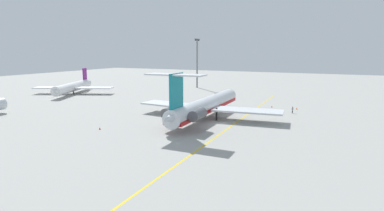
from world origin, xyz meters
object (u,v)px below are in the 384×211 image
object	(u,v)px
ground_crew_near_tail	(293,109)
safety_cone_tail	(272,106)
airliner_mid_left	(72,87)
safety_cone_wingtip	(297,108)
main_jetliner	(205,106)
light_mast	(197,61)
ground_crew_near_nose	(171,99)
safety_cone_nose	(100,128)

from	to	relation	value
ground_crew_near_tail	safety_cone_tail	world-z (taller)	ground_crew_near_tail
safety_cone_tail	airliner_mid_left	bearing A→B (deg)	93.70
ground_crew_near_tail	safety_cone_wingtip	bearing A→B (deg)	-46.66
airliner_mid_left	ground_crew_near_tail	bearing A→B (deg)	65.07
ground_crew_near_tail	safety_cone_wingtip	distance (m)	6.37
main_jetliner	ground_crew_near_tail	distance (m)	25.04
light_mast	safety_cone_wingtip	bearing A→B (deg)	-126.58
ground_crew_near_nose	ground_crew_near_tail	world-z (taller)	ground_crew_near_tail
airliner_mid_left	ground_crew_near_nose	size ratio (longest dim) A/B	17.28
ground_crew_near_tail	safety_cone_nose	bearing A→B (deg)	92.53
safety_cone_tail	light_mast	world-z (taller)	light_mast
safety_cone_wingtip	ground_crew_near_nose	bearing A→B (deg)	97.69
main_jetliner	ground_crew_near_nose	bearing A→B (deg)	46.54
main_jetliner	safety_cone_tail	distance (m)	26.17
ground_crew_near_nose	ground_crew_near_tail	distance (m)	38.13
ground_crew_near_tail	safety_cone_nose	size ratio (longest dim) A/B	3.31
ground_crew_near_nose	airliner_mid_left	bearing A→B (deg)	-157.25
ground_crew_near_nose	safety_cone_tail	bearing A→B (deg)	32.91
ground_crew_near_nose	safety_cone_wingtip	world-z (taller)	ground_crew_near_nose
ground_crew_near_tail	ground_crew_near_nose	bearing A→B (deg)	44.57
main_jetliner	ground_crew_near_tail	world-z (taller)	main_jetliner
main_jetliner	safety_cone_nose	distance (m)	25.20
ground_crew_near_tail	light_mast	xyz separation A→B (m)	(42.11, 47.92, 10.97)
main_jetliner	ground_crew_near_nose	xyz separation A→B (m)	(17.92, 19.69, -2.24)
main_jetliner	safety_cone_wingtip	bearing A→B (deg)	-40.20
airliner_mid_left	safety_cone_wingtip	bearing A→B (deg)	69.44
light_mast	main_jetliner	bearing A→B (deg)	-153.41
main_jetliner	ground_crew_near_tail	xyz separation A→B (m)	(16.81, -18.42, -2.18)
safety_cone_wingtip	light_mast	distance (m)	61.23
main_jetliner	airliner_mid_left	bearing A→B (deg)	72.83
main_jetliner	safety_cone_nose	xyz separation A→B (m)	(-19.22, 16.01, -3.06)
safety_cone_nose	light_mast	world-z (taller)	light_mast
light_mast	safety_cone_nose	bearing A→B (deg)	-170.21
ground_crew_near_nose	safety_cone_tail	xyz separation A→B (m)	(5.31, -31.34, -0.82)
main_jetliner	safety_cone_nose	world-z (taller)	main_jetliner
safety_cone_wingtip	safety_cone_tail	distance (m)	7.09
ground_crew_near_tail	safety_cone_wingtip	world-z (taller)	ground_crew_near_tail
safety_cone_tail	ground_crew_near_tail	bearing A→B (deg)	-133.47
ground_crew_near_nose	safety_cone_wingtip	xyz separation A→B (m)	(5.19, -38.44, -0.82)
airliner_mid_left	ground_crew_near_tail	size ratio (longest dim) A/B	16.44
main_jetliner	safety_cone_nose	size ratio (longest dim) A/B	76.19
safety_cone_nose	ground_crew_near_nose	bearing A→B (deg)	5.66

